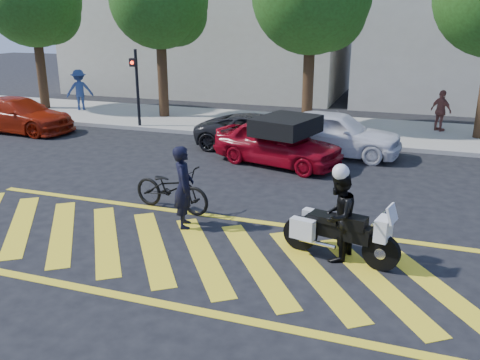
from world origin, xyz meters
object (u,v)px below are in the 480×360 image
(red_convertible, at_px, (278,143))
(police_motorcycle, at_px, (338,232))
(bicycle, at_px, (172,188))
(parked_mid_left, at_px, (258,132))
(officer_moto, at_px, (338,216))
(parked_left, at_px, (19,115))
(officer_bike, at_px, (184,187))
(parked_mid_right, at_px, (334,133))

(red_convertible, bearing_deg, police_motorcycle, -139.39)
(bicycle, height_order, parked_mid_left, parked_mid_left)
(bicycle, relative_size, parked_mid_left, 0.48)
(officer_moto, distance_m, parked_left, 15.54)
(police_motorcycle, distance_m, parked_mid_left, 8.49)
(parked_mid_left, bearing_deg, parked_left, 92.35)
(bicycle, bearing_deg, police_motorcycle, -97.05)
(police_motorcycle, distance_m, red_convertible, 6.54)
(police_motorcycle, bearing_deg, officer_moto, -139.94)
(officer_moto, relative_size, parked_left, 0.38)
(officer_moto, distance_m, parked_mid_left, 8.50)
(officer_bike, bearing_deg, officer_moto, -122.10)
(officer_bike, relative_size, red_convertible, 0.45)
(parked_mid_right, bearing_deg, red_convertible, 144.52)
(bicycle, distance_m, parked_mid_left, 6.26)
(bicycle, xyz_separation_m, parked_mid_left, (0.21, 6.26, 0.06))
(parked_mid_left, bearing_deg, red_convertible, -145.08)
(officer_bike, xyz_separation_m, bicycle, (-0.71, 0.80, -0.37))
(bicycle, relative_size, red_convertible, 0.51)
(red_convertible, xyz_separation_m, parked_left, (-11.03, 1.22, -0.02))
(officer_bike, bearing_deg, police_motorcycle, -121.92)
(bicycle, bearing_deg, parked_mid_right, -13.63)
(officer_moto, xyz_separation_m, parked_mid_left, (-3.90, 7.54, -0.27))
(police_motorcycle, bearing_deg, officer_bike, -174.91)
(parked_mid_left, bearing_deg, police_motorcycle, -152.52)
(officer_moto, bearing_deg, bicycle, -94.34)
(officer_bike, relative_size, officer_moto, 1.05)
(bicycle, height_order, red_convertible, red_convertible)
(officer_bike, bearing_deg, bicycle, 17.45)
(parked_mid_right, bearing_deg, police_motorcycle, -165.53)
(bicycle, bearing_deg, parked_mid_left, 8.18)
(parked_mid_right, bearing_deg, officer_moto, -165.66)
(parked_left, xyz_separation_m, parked_mid_left, (9.90, 0.40, -0.07))
(police_motorcycle, relative_size, parked_mid_left, 0.53)
(red_convertible, distance_m, parked_mid_left, 1.98)
(officer_bike, bearing_deg, parked_mid_left, -19.99)
(bicycle, relative_size, parked_mid_right, 0.47)
(parked_mid_left, bearing_deg, officer_moto, -152.64)
(officer_bike, xyz_separation_m, parked_mid_right, (2.10, 7.18, -0.16))
(officer_bike, distance_m, parked_mid_left, 7.08)
(parked_left, relative_size, parked_mid_right, 1.06)
(police_motorcycle, relative_size, red_convertible, 0.56)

